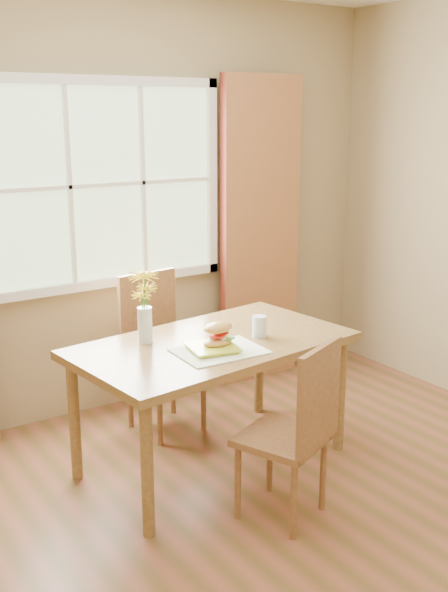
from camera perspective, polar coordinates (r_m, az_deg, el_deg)
room at (r=2.93m, az=5.76°, el=3.11°), size 4.24×3.84×2.74m
window at (r=4.49m, az=-9.67°, el=9.04°), size 1.62×0.06×1.32m
curtain_right at (r=5.05m, az=3.00°, el=5.28°), size 0.65×0.08×2.20m
dining_table at (r=3.81m, az=-0.94°, el=-4.81°), size 1.59×1.01×0.73m
chair_near at (r=3.37m, az=6.02°, el=-10.50°), size 0.50×0.50×0.92m
chair_far at (r=4.36m, az=-5.48°, el=-3.98°), size 0.45×0.45×0.98m
placemat at (r=3.62m, az=-0.36°, el=-4.56°), size 0.46×0.35×0.01m
plate at (r=3.63m, az=-0.97°, el=-4.36°), size 0.28×0.28×0.01m
croissant_sandwich at (r=3.64m, az=-0.49°, el=-3.18°), size 0.18×0.13×0.13m
water_glass at (r=3.85m, az=2.92°, el=-2.55°), size 0.08×0.08×0.12m
flower_vase at (r=3.72m, az=-6.59°, el=-0.25°), size 0.16×0.16×0.41m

